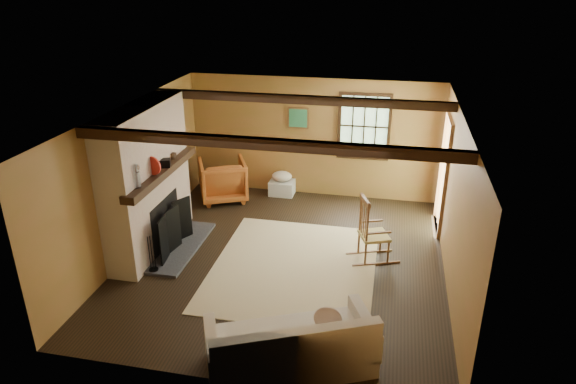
% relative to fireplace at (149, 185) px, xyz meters
% --- Properties ---
extents(ground, '(5.50, 5.50, 0.00)m').
position_rel_fireplace_xyz_m(ground, '(2.23, 0.00, -1.10)').
color(ground, black).
rests_on(ground, ground).
extents(room_envelope, '(5.02, 5.52, 2.44)m').
position_rel_fireplace_xyz_m(room_envelope, '(2.45, 0.26, 0.53)').
color(room_envelope, '#976035').
rests_on(room_envelope, ground).
extents(fireplace, '(1.02, 2.30, 2.40)m').
position_rel_fireplace_xyz_m(fireplace, '(0.00, 0.00, 0.00)').
color(fireplace, brown).
rests_on(fireplace, ground).
extents(rug, '(2.50, 3.00, 0.01)m').
position_rel_fireplace_xyz_m(rug, '(2.43, -0.20, -1.10)').
color(rug, '#C8B385').
rests_on(rug, ground).
extents(rocking_chair, '(0.88, 0.66, 1.09)m').
position_rel_fireplace_xyz_m(rocking_chair, '(3.58, 0.30, -0.65)').
color(rocking_chair, tan).
rests_on(rocking_chair, ground).
extents(sofa, '(2.09, 1.55, 0.78)m').
position_rel_fireplace_xyz_m(sofa, '(2.84, -2.39, -0.83)').
color(sofa, beige).
rests_on(sofa, ground).
extents(firewood_pile, '(0.69, 0.13, 0.25)m').
position_rel_fireplace_xyz_m(firewood_pile, '(0.38, 2.40, -0.98)').
color(firewood_pile, brown).
rests_on(firewood_pile, ground).
extents(laundry_basket, '(0.50, 0.38, 0.30)m').
position_rel_fireplace_xyz_m(laundry_basket, '(1.63, 2.55, -0.95)').
color(laundry_basket, silver).
rests_on(laundry_basket, ground).
extents(basket_pillow, '(0.42, 0.33, 0.21)m').
position_rel_fireplace_xyz_m(basket_pillow, '(1.63, 2.55, -0.70)').
color(basket_pillow, beige).
rests_on(basket_pillow, laundry_basket).
extents(armchair, '(1.19, 1.20, 0.83)m').
position_rel_fireplace_xyz_m(armchair, '(0.52, 2.09, -0.69)').
color(armchair, '#BF6026').
rests_on(armchair, ground).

